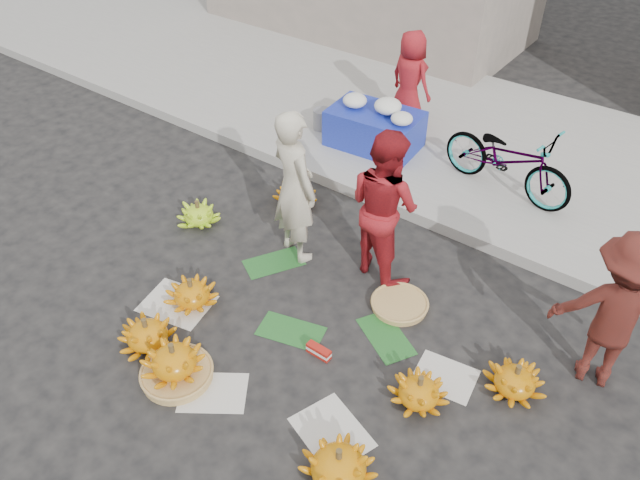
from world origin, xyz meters
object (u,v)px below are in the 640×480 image
Objects in this scene: banana_bunch_4 at (419,391)px; bicycle at (508,159)px; vendor_cream at (294,187)px; flower_table at (375,126)px; banana_bunch_0 at (192,293)px.

banana_bunch_4 is 3.49m from bicycle.
vendor_cream is (-2.15, 1.00, 0.75)m from banana_bunch_4.
bicycle is at bearing 101.84° from banana_bunch_4.
flower_table is at bearing 98.84° from bicycle.
flower_table is at bearing -60.17° from vendor_cream.
bicycle is at bearing -102.27° from vendor_cream.
vendor_cream is at bearing 75.16° from banana_bunch_0.
bicycle is (1.79, 3.70, 0.44)m from banana_bunch_0.
banana_bunch_4 is at bearing 7.01° from banana_bunch_0.
flower_table is (-2.62, 3.37, 0.28)m from banana_bunch_4.
vendor_cream is 2.47m from flower_table.
bicycle is (1.91, 0.02, 0.16)m from flower_table.
flower_table is 1.91m from bicycle.
flower_table reaches higher than banana_bunch_4.
banana_bunch_0 is 0.46× the size of flower_table.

